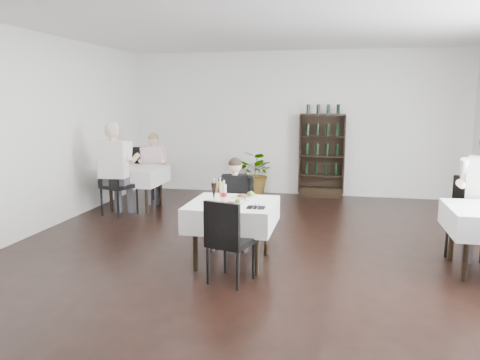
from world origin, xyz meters
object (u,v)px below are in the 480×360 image
main_table (233,214)px  diner_main (236,196)px  potted_tree (256,173)px  wine_shelf (322,156)px

main_table → diner_main: 0.65m
main_table → potted_tree: (-0.45, 4.20, -0.15)m
wine_shelf → diner_main: (-1.00, -3.68, -0.13)m
main_table → diner_main: bearing=99.3°
main_table → wine_shelf: bearing=78.2°
potted_tree → diner_main: 3.59m
main_table → potted_tree: 4.23m
potted_tree → main_table: bearing=-83.9°
wine_shelf → diner_main: size_ratio=1.42×
potted_tree → diner_main: bearing=-84.5°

